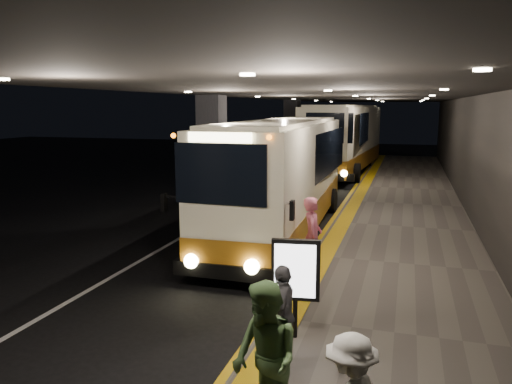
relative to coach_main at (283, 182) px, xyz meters
The scene contains 16 objects.
ground 4.06m from the coach_main, 107.35° to the right, with size 90.00×90.00×0.00m, color black.
lane_line_white 3.66m from the coach_main, 153.17° to the left, with size 0.12×50.00×0.01m, color silver.
kerb_stripe_yellow 2.55m from the coach_main, 49.68° to the left, with size 0.18×50.00×0.01m, color gold.
sidewalk 4.25m from the coach_main, 21.94° to the left, with size 4.50×50.00×0.15m, color #514C44.
tactile_strip 2.74m from the coach_main, 40.06° to the left, with size 0.50×50.00×0.01m, color gold.
terminal_wall 6.22m from the coach_main, 13.99° to the left, with size 0.10×50.00×6.00m, color black.
support_columns 2.70m from the coach_main, 169.80° to the left, with size 0.80×24.80×4.40m.
canopy 3.55m from the coach_main, 46.44° to the left, with size 9.00×50.00×0.40m, color black.
coach_main is the anchor object (origin of this frame).
coach_second 15.67m from the coach_main, 90.06° to the left, with size 3.46×12.88×4.00m.
passenger_boarding 4.46m from the coach_main, 67.39° to the right, with size 0.67×0.44×1.83m, color #D4637B.
passenger_waiting_green 10.20m from the coach_main, 77.31° to the right, with size 0.91×0.56×1.87m, color #4B703E.
passenger_waiting_grey 8.57m from the coach_main, 76.16° to the right, with size 0.91×0.47×1.56m, color #444347.
bag_polka 8.65m from the coach_main, 69.56° to the right, with size 0.26×0.11×0.32m, color black.
info_sign 7.65m from the coach_main, 74.61° to the right, with size 0.81×0.23×1.71m.
stanchion_post 6.12m from the coach_main, 73.06° to the right, with size 0.05×0.05×1.09m, color black.
Camera 1 is at (4.82, -11.62, 4.01)m, focal length 35.00 mm.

